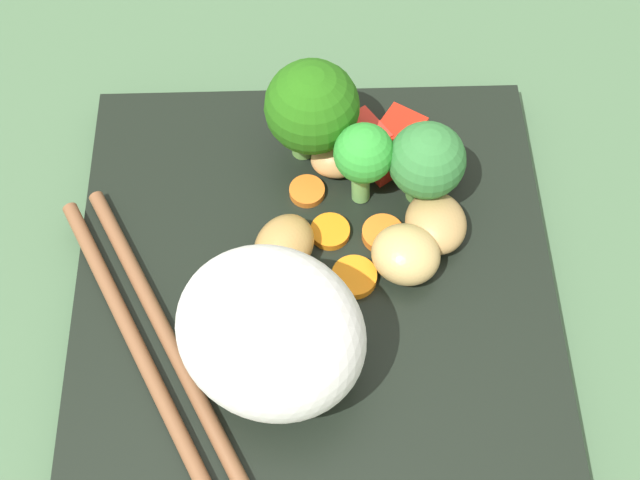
{
  "coord_description": "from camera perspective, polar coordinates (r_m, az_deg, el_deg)",
  "views": [
    {
      "loc": [
        -22.12,
        1.64,
        42.63
      ],
      "look_at": [
        0.87,
        -0.36,
        3.4
      ],
      "focal_mm": 48.93,
      "sensor_mm": 36.0,
      "label": 1
    }
  ],
  "objects": [
    {
      "name": "ground_plane",
      "position": [
        0.49,
        -0.33,
        -3.52
      ],
      "size": [
        110.0,
        110.0,
        2.0
      ],
      "primitive_type": "cube",
      "color": "#466745"
    },
    {
      "name": "square_plate",
      "position": [
        0.47,
        -0.34,
        -2.59
      ],
      "size": [
        27.01,
        27.01,
        1.4
      ],
      "primitive_type": "cube",
      "rotation": [
        0.0,
        0.0,
        -0.06
      ],
      "color": "black",
      "rests_on": "ground_plane"
    },
    {
      "name": "rice_mound",
      "position": [
        0.41,
        -3.23,
        -6.09
      ],
      "size": [
        11.78,
        12.09,
        8.11
      ],
      "primitive_type": "ellipsoid",
      "rotation": [
        0.0,
        0.0,
        1.0
      ],
      "color": "white",
      "rests_on": "square_plate"
    },
    {
      "name": "broccoli_floret_0",
      "position": [
        0.48,
        -0.54,
        8.65
      ],
      "size": [
        5.27,
        5.27,
        6.67
      ],
      "color": "#5E9341",
      "rests_on": "square_plate"
    },
    {
      "name": "broccoli_floret_1",
      "position": [
        0.47,
        6.98,
        5.1
      ],
      "size": [
        4.21,
        4.21,
        5.56
      ],
      "color": "#64A347",
      "rests_on": "square_plate"
    },
    {
      "name": "broccoli_floret_2",
      "position": [
        0.47,
        2.87,
        5.56
      ],
      "size": [
        3.29,
        3.29,
        5.32
      ],
      "color": "#69A651",
      "rests_on": "square_plate"
    },
    {
      "name": "carrot_slice_0",
      "position": [
        0.48,
        0.67,
        0.56
      ],
      "size": [
        2.19,
        2.19,
        0.5
      ],
      "primitive_type": "cylinder",
      "rotation": [
        0.0,
        0.0,
        0.01
      ],
      "color": "orange",
      "rests_on": "square_plate"
    },
    {
      "name": "carrot_slice_1",
      "position": [
        0.48,
        4.13,
        0.4
      ],
      "size": [
        2.77,
        2.77,
        0.58
      ],
      "primitive_type": "cylinder",
      "rotation": [
        0.0,
        0.0,
        0.23
      ],
      "color": "orange",
      "rests_on": "square_plate"
    },
    {
      "name": "carrot_slice_2",
      "position": [
        0.49,
        -0.8,
        3.21
      ],
      "size": [
        2.3,
        2.3,
        0.47
      ],
      "primitive_type": "cylinder",
      "rotation": [
        0.0,
        0.0,
        0.16
      ],
      "color": "orange",
      "rests_on": "square_plate"
    },
    {
      "name": "carrot_slice_3",
      "position": [
        0.46,
        2.24,
        -2.44
      ],
      "size": [
        3.43,
        3.43,
        0.55
      ],
      "primitive_type": "cylinder",
      "rotation": [
        0.0,
        0.0,
        5.61
      ],
      "color": "orange",
      "rests_on": "square_plate"
    },
    {
      "name": "pepper_chunk_0",
      "position": [
        0.51,
        5.28,
        7.1
      ],
      "size": [
        3.36,
        3.33,
        1.34
      ],
      "primitive_type": "cube",
      "rotation": [
        0.0,
        0.0,
        0.94
      ],
      "color": "red",
      "rests_on": "square_plate"
    },
    {
      "name": "pepper_chunk_1",
      "position": [
        0.5,
        4.36,
        5.09
      ],
      "size": [
        2.59,
        2.75,
        1.26
      ],
      "primitive_type": "cube",
      "rotation": [
        0.0,
        0.0,
        5.26
      ],
      "color": "red",
      "rests_on": "square_plate"
    },
    {
      "name": "pepper_chunk_2",
      "position": [
        0.51,
        2.81,
        6.76
      ],
      "size": [
        3.48,
        3.34,
        1.45
      ],
      "primitive_type": "cube",
      "rotation": [
        0.0,
        0.0,
        0.53
      ],
      "color": "red",
      "rests_on": "square_plate"
    },
    {
      "name": "chicken_piece_0",
      "position": [
        0.46,
        5.68,
        -1.24
      ],
      "size": [
        4.92,
        4.98,
        2.64
      ],
      "primitive_type": "ellipsoid",
      "rotation": [
        0.0,
        0.0,
        4.14
      ],
      "color": "tan",
      "rests_on": "square_plate"
    },
    {
      "name": "chicken_piece_1",
      "position": [
        0.48,
        7.58,
        1.12
      ],
      "size": [
        3.97,
        3.45,
        2.14
      ],
      "primitive_type": "ellipsoid",
      "rotation": [
        0.0,
        0.0,
        3.18
      ],
      "color": "tan",
      "rests_on": "square_plate"
    },
    {
      "name": "chicken_piece_2",
      "position": [
        0.5,
        7.45,
        5.66
      ],
      "size": [
        3.74,
        4.09,
        2.6
      ],
      "primitive_type": "ellipsoid",
      "rotation": [
        0.0,
        0.0,
        4.29
      ],
      "color": "tan",
      "rests_on": "square_plate"
    },
    {
      "name": "chicken_piece_3",
      "position": [
        0.46,
        -2.36,
        -0.34
      ],
      "size": [
        4.79,
        4.6,
        2.57
      ],
      "primitive_type": "ellipsoid",
      "rotation": [
        0.0,
        0.0,
        2.54
      ],
      "color": "#B48848",
      "rests_on": "square_plate"
    },
    {
      "name": "chicken_piece_4",
      "position": [
        0.5,
        1.07,
        5.27
      ],
      "size": [
        2.44,
        3.07,
        1.93
      ],
      "primitive_type": "ellipsoid",
      "rotation": [
        0.0,
        0.0,
        1.49
      ],
      "color": "tan",
      "rests_on": "square_plate"
    },
    {
      "name": "chopstick_pair",
      "position": [
        0.44,
        -9.56,
        -9.31
      ],
      "size": [
        23.54,
        12.23,
        0.82
      ],
      "rotation": [
        0.0,
        0.0,
        3.56
      ],
      "color": "brown",
      "rests_on": "square_plate"
    }
  ]
}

